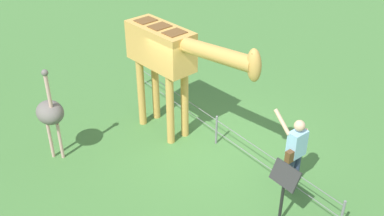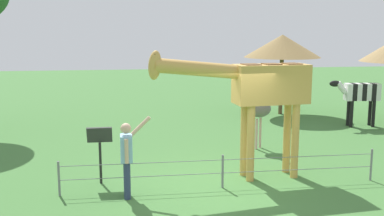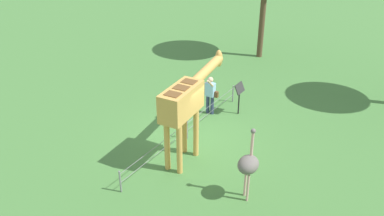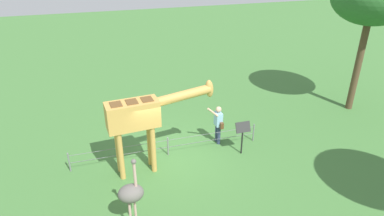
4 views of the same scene
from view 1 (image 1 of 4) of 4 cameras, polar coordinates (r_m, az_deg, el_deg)
name	(u,v)px [view 1 (image 1 of 4)]	position (r m, az deg, el deg)	size (l,w,h in m)	color
ground_plane	(210,146)	(10.53, 2.28, -4.84)	(60.00, 60.00, 0.00)	#427538
giraffe	(169,55)	(9.92, -2.89, 6.72)	(3.75, 0.85, 3.03)	gold
visitor	(295,150)	(9.12, 13.02, -5.19)	(0.65, 0.58, 1.69)	navy
ostrich	(50,113)	(9.99, -17.60, -0.57)	(0.70, 0.56, 2.25)	#CC9E93
info_sign	(284,183)	(8.19, 11.63, -9.36)	(0.56, 0.21, 1.32)	black
wire_fence	(216,129)	(10.40, 3.13, -2.66)	(7.05, 0.05, 0.75)	slate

